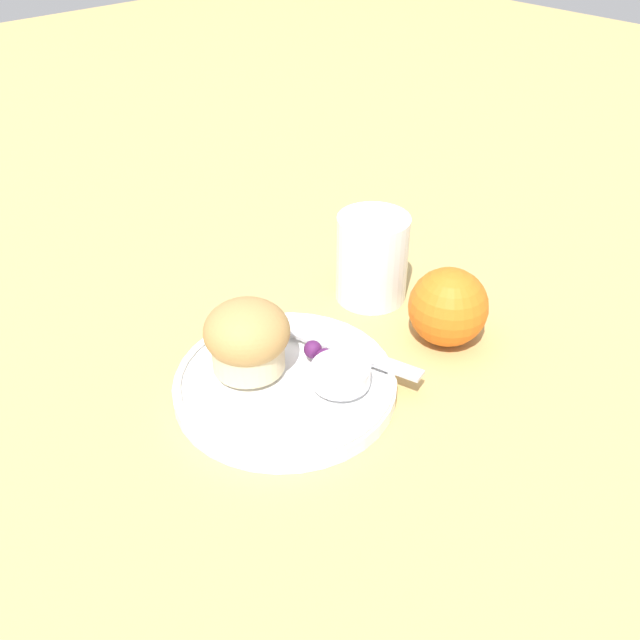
{
  "coord_description": "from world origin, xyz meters",
  "views": [
    {
      "loc": [
        0.39,
        -0.31,
        0.41
      ],
      "look_at": [
        0.01,
        0.03,
        0.06
      ],
      "focal_mm": 40.0,
      "sensor_mm": 36.0,
      "label": 1
    }
  ],
  "objects_px": {
    "muffin": "(247,338)",
    "orange_fruit": "(448,307)",
    "juice_glass": "(372,258)",
    "butter_knife": "(334,345)"
  },
  "relations": [
    {
      "from": "muffin",
      "to": "orange_fruit",
      "type": "height_order",
      "value": "muffin"
    },
    {
      "from": "muffin",
      "to": "butter_knife",
      "type": "bearing_deg",
      "value": 67.13
    },
    {
      "from": "muffin",
      "to": "juice_glass",
      "type": "distance_m",
      "value": 0.18
    },
    {
      "from": "juice_glass",
      "to": "orange_fruit",
      "type": "bearing_deg",
      "value": -1.3
    },
    {
      "from": "butter_knife",
      "to": "orange_fruit",
      "type": "xyz_separation_m",
      "value": [
        0.04,
        0.11,
        0.02
      ]
    },
    {
      "from": "muffin",
      "to": "juice_glass",
      "type": "height_order",
      "value": "juice_glass"
    },
    {
      "from": "muffin",
      "to": "juice_glass",
      "type": "relative_size",
      "value": 0.81
    },
    {
      "from": "muffin",
      "to": "butter_knife",
      "type": "height_order",
      "value": "muffin"
    },
    {
      "from": "juice_glass",
      "to": "muffin",
      "type": "bearing_deg",
      "value": -81.84
    },
    {
      "from": "orange_fruit",
      "to": "juice_glass",
      "type": "relative_size",
      "value": 0.82
    }
  ]
}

